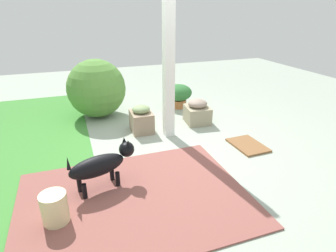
# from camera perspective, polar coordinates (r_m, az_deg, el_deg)

# --- Properties ---
(ground_plane) EXTENTS (12.00, 12.00, 0.00)m
(ground_plane) POSITION_cam_1_polar(r_m,az_deg,el_deg) (4.15, -0.81, -4.30)
(ground_plane) COLOR #9AA495
(brick_path) EXTENTS (1.80, 2.40, 0.02)m
(brick_path) POSITION_cam_1_polar(r_m,az_deg,el_deg) (3.14, -6.69, -14.37)
(brick_path) COLOR brown
(brick_path) RESTS_ON ground
(porch_pillar) EXTENTS (0.15, 0.15, 2.52)m
(porch_pillar) POSITION_cam_1_polar(r_m,az_deg,el_deg) (4.18, 0.13, 14.16)
(porch_pillar) COLOR white
(porch_pillar) RESTS_ON ground
(stone_planter_nearest) EXTENTS (0.49, 0.45, 0.43)m
(stone_planter_nearest) POSITION_cam_1_polar(r_m,az_deg,el_deg) (4.97, 5.92, 2.82)
(stone_planter_nearest) COLOR gray
(stone_planter_nearest) RESTS_ON ground
(stone_planter_mid) EXTENTS (0.44, 0.35, 0.45)m
(stone_planter_mid) POSITION_cam_1_polar(r_m,az_deg,el_deg) (4.62, -5.38, 1.31)
(stone_planter_mid) COLOR gray
(stone_planter_mid) RESTS_ON ground
(round_shrub) EXTENTS (1.05, 1.05, 1.05)m
(round_shrub) POSITION_cam_1_polar(r_m,az_deg,el_deg) (5.33, -14.24, 7.36)
(round_shrub) COLOR #538839
(round_shrub) RESTS_ON ground
(terracotta_pot_broad) EXTENTS (0.53, 0.53, 0.47)m
(terracotta_pot_broad) POSITION_cam_1_polar(r_m,az_deg,el_deg) (5.72, 2.15, 6.45)
(terracotta_pot_broad) COLOR #AC6537
(terracotta_pot_broad) RESTS_ON ground
(dog) EXTENTS (0.38, 0.77, 0.53)m
(dog) POSITION_cam_1_polar(r_m,az_deg,el_deg) (3.21, -13.20, -7.51)
(dog) COLOR black
(dog) RESTS_ON ground
(ceramic_urn) EXTENTS (0.25, 0.25, 0.32)m
(ceramic_urn) POSITION_cam_1_polar(r_m,az_deg,el_deg) (2.95, -21.90, -15.24)
(ceramic_urn) COLOR beige
(ceramic_urn) RESTS_ON ground
(doormat) EXTENTS (0.59, 0.43, 0.03)m
(doormat) POSITION_cam_1_polar(r_m,az_deg,el_deg) (4.34, 15.81, -3.75)
(doormat) COLOR brown
(doormat) RESTS_ON ground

